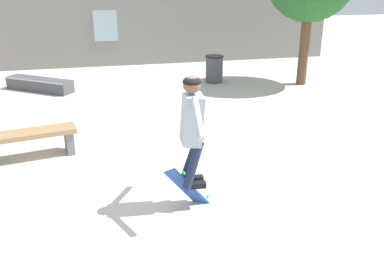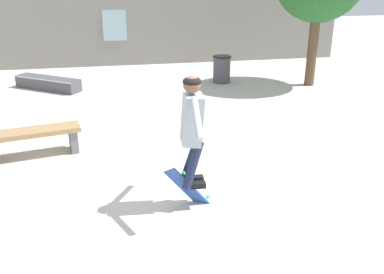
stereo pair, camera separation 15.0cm
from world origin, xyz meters
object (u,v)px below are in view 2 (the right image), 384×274
(park_bench, at_px, (33,137))
(skateboard_flipping, at_px, (189,190))
(skater, at_px, (192,123))
(trash_bin, at_px, (222,68))
(skate_ledge, at_px, (48,83))

(park_bench, bearing_deg, skateboard_flipping, -53.03)
(skateboard_flipping, bearing_deg, skater, -46.53)
(skateboard_flipping, bearing_deg, park_bench, 134.88)
(trash_bin, bearing_deg, skate_ledge, 178.15)
(park_bench, distance_m, skate_ledge, 4.22)
(skate_ledge, bearing_deg, trash_bin, 33.62)
(park_bench, distance_m, skater, 3.09)
(skate_ledge, height_order, trash_bin, trash_bin)
(park_bench, bearing_deg, skate_ledge, 82.54)
(trash_bin, distance_m, skateboard_flipping, 6.35)
(trash_bin, height_order, skateboard_flipping, trash_bin)
(skate_ledge, xyz_separation_m, skater, (2.50, -6.20, 0.98))
(skate_ledge, relative_size, trash_bin, 2.40)
(skate_ledge, bearing_deg, skateboard_flipping, -32.73)
(skate_ledge, bearing_deg, skater, -32.57)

